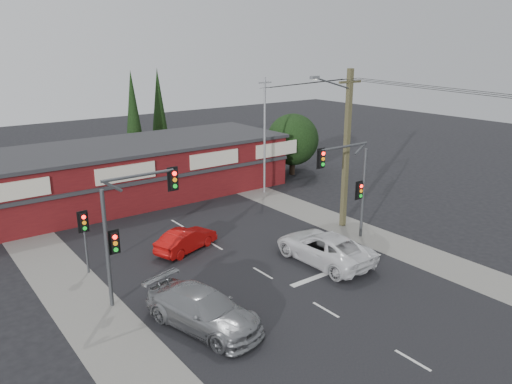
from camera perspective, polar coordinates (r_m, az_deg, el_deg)
ground at (r=25.82m, az=1.48°, el=-9.67°), size 120.00×120.00×0.00m
road_strip at (r=29.54m, az=-4.57°, el=-6.18°), size 14.00×70.00×0.01m
verge_left at (r=26.46m, az=-20.55°, el=-10.10°), size 3.00×70.00×0.02m
verge_right at (r=34.49m, az=7.44°, el=-2.85°), size 3.00×70.00×0.02m
stop_line at (r=26.96m, az=9.41°, el=-8.67°), size 6.50×0.35×0.01m
white_suv at (r=27.45m, az=7.77°, el=-6.28°), size 2.84×5.94×1.63m
silver_suv at (r=21.43m, az=-6.05°, el=-13.21°), size 3.60×5.98×1.62m
red_sedan at (r=28.92m, az=-7.97°, el=-5.41°), size 4.23×2.62×1.32m
lane_dashes at (r=29.65m, az=-4.72°, el=-6.08°), size 0.12×47.88×0.01m
shop_building at (r=38.71m, az=-15.47°, el=2.14°), size 27.30×8.40×4.22m
tree_cluster at (r=45.22m, az=4.03°, el=5.74°), size 5.90×5.10×5.50m
conifer_near at (r=46.15m, az=-13.86°, el=8.77°), size 1.80×1.80×9.25m
conifer_far at (r=49.39m, az=-11.04°, el=9.43°), size 1.80×1.80×9.25m
traffic_mast_left at (r=22.91m, az=-14.40°, el=-3.05°), size 3.77×0.27×5.97m
traffic_mast_right at (r=29.56m, az=10.82°, el=1.66°), size 3.96×0.27×5.97m
pedestal_signal at (r=26.75m, az=-19.05°, el=-4.05°), size 0.55×0.27×3.38m
utility_pole at (r=31.62m, az=10.17°, el=5.37°), size 4.38×0.59×10.00m
steel_pole at (r=38.72m, az=0.99°, el=6.64°), size 1.20×0.16×9.00m
power_lines at (r=27.81m, az=19.06°, el=10.81°), size 2.01×29.00×1.22m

